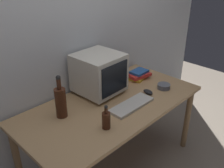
{
  "coord_description": "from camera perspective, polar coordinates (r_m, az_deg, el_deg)",
  "views": [
    {
      "loc": [
        -1.32,
        -1.29,
        1.84
      ],
      "look_at": [
        0.0,
        0.0,
        0.9
      ],
      "focal_mm": 40.11,
      "sensor_mm": 36.0,
      "label": 1
    }
  ],
  "objects": [
    {
      "name": "cd_spindle",
      "position": [
        2.42,
        11.71,
        -0.52
      ],
      "size": [
        0.12,
        0.12,
        0.04
      ],
      "primitive_type": "cylinder",
      "color": "#595B66",
      "rests_on": "desk"
    },
    {
      "name": "ground_plane",
      "position": [
        2.6,
        -0.0,
        -18.07
      ],
      "size": [
        6.0,
        6.0,
        0.0
      ],
      "primitive_type": "plane",
      "color": "gray"
    },
    {
      "name": "bottle_short",
      "position": [
        1.82,
        -1.34,
        -8.13
      ],
      "size": [
        0.06,
        0.06,
        0.19
      ],
      "color": "#472314",
      "rests_on": "desk"
    },
    {
      "name": "book_stack",
      "position": [
        2.58,
        6.09,
        2.13
      ],
      "size": [
        0.25,
        0.19,
        0.08
      ],
      "color": "gold",
      "rests_on": "desk"
    },
    {
      "name": "bottle_tall",
      "position": [
        1.95,
        -11.62,
        -3.91
      ],
      "size": [
        0.09,
        0.09,
        0.35
      ],
      "color": "#472314",
      "rests_on": "desk"
    },
    {
      "name": "computer_mouse",
      "position": [
        2.31,
        8.2,
        -1.76
      ],
      "size": [
        0.07,
        0.11,
        0.04
      ],
      "primitive_type": "ellipsoid",
      "rotation": [
        0.0,
        0.0,
        -0.13
      ],
      "color": "black",
      "rests_on": "desk"
    },
    {
      "name": "keyboard",
      "position": [
        2.1,
        4.5,
        -4.8
      ],
      "size": [
        0.42,
        0.15,
        0.02
      ],
      "primitive_type": "cube",
      "rotation": [
        0.0,
        0.0,
        0.0
      ],
      "color": "beige",
      "rests_on": "desk"
    },
    {
      "name": "back_wall",
      "position": [
        2.27,
        -8.65,
        11.58
      ],
      "size": [
        4.0,
        0.08,
        2.5
      ],
      "primitive_type": "cube",
      "color": "silver",
      "rests_on": "ground"
    },
    {
      "name": "desk",
      "position": [
        2.19,
        -0.0,
        -6.07
      ],
      "size": [
        1.63,
        0.82,
        0.72
      ],
      "color": "tan",
      "rests_on": "ground"
    },
    {
      "name": "crt_monitor",
      "position": [
        2.23,
        -3.02,
        2.43
      ],
      "size": [
        0.39,
        0.4,
        0.37
      ],
      "color": "beige",
      "rests_on": "desk"
    }
  ]
}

